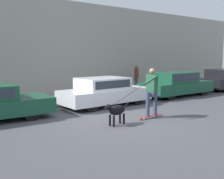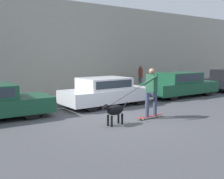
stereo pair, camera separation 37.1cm
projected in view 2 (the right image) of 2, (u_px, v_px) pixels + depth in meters
ground_plane at (116, 119)px, 9.10m from camera, size 36.00×36.00×0.00m
back_wall at (51, 49)px, 13.72m from camera, size 32.00×0.30×5.11m
sidewalk_curb at (63, 99)px, 12.94m from camera, size 30.00×2.32×0.13m
parked_car_1 at (106, 92)px, 11.61m from camera, size 4.15×1.88×1.25m
parked_car_2 at (180, 85)px, 14.23m from camera, size 4.37×1.74×1.31m
dog at (114, 111)px, 8.30m from camera, size 1.07×0.41×0.73m
skateboarder at (151, 90)px, 9.18m from camera, size 2.48×0.56×1.77m
pedestrian_with_bag at (140, 76)px, 15.84m from camera, size 0.41×0.59×1.51m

